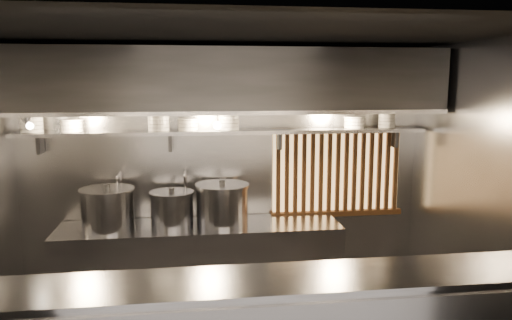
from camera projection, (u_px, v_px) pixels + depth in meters
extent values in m
plane|color=black|center=(238.00, 33.00, 3.97)|extent=(4.50, 4.50, 0.00)
plane|color=gray|center=(225.00, 172.00, 5.65)|extent=(4.50, 0.00, 4.50)
plane|color=gray|center=(487.00, 196.00, 4.49)|extent=(0.00, 3.00, 3.00)
cube|color=#9E9EA3|center=(253.00, 281.00, 3.30)|extent=(4.50, 0.56, 0.03)
cube|color=#9E9EA3|center=(201.00, 265.00, 5.40)|extent=(3.00, 0.70, 0.90)
cube|color=#9E9EA3|center=(226.00, 132.00, 5.40)|extent=(4.40, 0.34, 0.04)
cube|color=#2D2D30|center=(227.00, 81.00, 5.10)|extent=(4.40, 0.80, 0.65)
cube|color=#9E9EA3|center=(231.00, 113.00, 4.76)|extent=(4.40, 0.03, 0.04)
cube|color=#FFC572|center=(336.00, 171.00, 5.81)|extent=(1.50, 0.02, 0.92)
cube|color=brown|center=(339.00, 130.00, 5.69)|extent=(1.56, 0.06, 0.06)
cube|color=brown|center=(337.00, 213.00, 5.84)|extent=(1.56, 0.06, 0.06)
cube|color=brown|center=(278.00, 174.00, 5.67)|extent=(0.04, 0.04, 0.92)
cube|color=brown|center=(287.00, 174.00, 5.68)|extent=(0.04, 0.04, 0.92)
cube|color=brown|center=(295.00, 173.00, 5.70)|extent=(0.04, 0.04, 0.92)
cube|color=brown|center=(304.00, 173.00, 5.71)|extent=(0.04, 0.04, 0.92)
cube|color=brown|center=(312.00, 173.00, 5.72)|extent=(0.04, 0.04, 0.92)
cube|color=brown|center=(321.00, 173.00, 5.74)|extent=(0.04, 0.04, 0.92)
cube|color=brown|center=(329.00, 172.00, 5.75)|extent=(0.04, 0.04, 0.92)
cube|color=brown|center=(338.00, 172.00, 5.76)|extent=(0.04, 0.04, 0.92)
cube|color=brown|center=(346.00, 172.00, 5.78)|extent=(0.04, 0.04, 0.92)
cube|color=brown|center=(354.00, 172.00, 5.79)|extent=(0.04, 0.04, 0.92)
cube|color=brown|center=(363.00, 172.00, 5.80)|extent=(0.04, 0.04, 0.92)
cube|color=brown|center=(371.00, 171.00, 5.82)|extent=(0.04, 0.04, 0.92)
cube|color=brown|center=(379.00, 171.00, 5.83)|extent=(0.04, 0.04, 0.92)
cube|color=brown|center=(387.00, 171.00, 5.84)|extent=(0.04, 0.04, 0.92)
cube|color=brown|center=(395.00, 171.00, 5.86)|extent=(0.04, 0.04, 0.92)
cylinder|color=silver|center=(121.00, 194.00, 5.48)|extent=(0.03, 0.03, 0.48)
sphere|color=silver|center=(120.00, 173.00, 5.45)|extent=(0.04, 0.04, 0.04)
cylinder|color=silver|center=(119.00, 175.00, 5.32)|extent=(0.03, 0.26, 0.03)
sphere|color=silver|center=(117.00, 178.00, 5.19)|extent=(0.04, 0.04, 0.04)
cylinder|color=silver|center=(117.00, 184.00, 5.20)|extent=(0.03, 0.03, 0.14)
cylinder|color=silver|center=(185.00, 192.00, 5.58)|extent=(0.03, 0.03, 0.48)
sphere|color=silver|center=(185.00, 171.00, 5.54)|extent=(0.04, 0.04, 0.04)
cylinder|color=silver|center=(185.00, 174.00, 5.41)|extent=(0.03, 0.26, 0.03)
sphere|color=silver|center=(185.00, 176.00, 5.29)|extent=(0.04, 0.04, 0.04)
cylinder|color=silver|center=(185.00, 182.00, 5.30)|extent=(0.03, 0.03, 0.14)
cone|color=#9E9EA3|center=(27.00, 119.00, 4.66)|extent=(0.25, 0.27, 0.20)
sphere|color=#FFE0B2|center=(30.00, 126.00, 4.65)|extent=(0.07, 0.07, 0.07)
cylinder|color=#2D2D30|center=(29.00, 110.00, 4.74)|extent=(0.02, 0.22, 0.02)
cylinder|color=#2D2D30|center=(217.00, 118.00, 5.25)|extent=(0.01, 0.01, 0.12)
sphere|color=#FFE0B2|center=(217.00, 125.00, 5.26)|extent=(0.09, 0.09, 0.09)
cylinder|color=#9E9EA3|center=(108.00, 210.00, 5.16)|extent=(0.58, 0.58, 0.40)
cylinder|color=#9E9EA3|center=(107.00, 190.00, 5.12)|extent=(0.61, 0.61, 0.03)
cylinder|color=#2D2D30|center=(107.00, 187.00, 5.12)|extent=(0.06, 0.06, 0.04)
cylinder|color=#9E9EA3|center=(222.00, 205.00, 5.36)|extent=(0.72, 0.72, 0.40)
cylinder|color=#9E9EA3|center=(222.00, 185.00, 5.33)|extent=(0.76, 0.76, 0.03)
cylinder|color=#2D2D30|center=(222.00, 182.00, 5.32)|extent=(0.06, 0.06, 0.04)
cylinder|color=#9E9EA3|center=(172.00, 210.00, 5.29)|extent=(0.57, 0.57, 0.34)
cylinder|color=#9E9EA3|center=(172.00, 193.00, 5.26)|extent=(0.61, 0.61, 0.03)
cylinder|color=#2D2D30|center=(171.00, 190.00, 5.25)|extent=(0.06, 0.06, 0.04)
cylinder|color=white|center=(32.00, 131.00, 5.13)|extent=(0.22, 0.22, 0.03)
cylinder|color=white|center=(32.00, 127.00, 5.12)|extent=(0.22, 0.22, 0.03)
cylinder|color=white|center=(32.00, 123.00, 5.12)|extent=(0.22, 0.22, 0.03)
cylinder|color=white|center=(31.00, 119.00, 5.11)|extent=(0.22, 0.22, 0.03)
cylinder|color=white|center=(31.00, 117.00, 5.11)|extent=(0.24, 0.24, 0.01)
cylinder|color=white|center=(72.00, 130.00, 5.18)|extent=(0.23, 0.23, 0.03)
cylinder|color=white|center=(72.00, 126.00, 5.17)|extent=(0.23, 0.23, 0.03)
cylinder|color=white|center=(71.00, 123.00, 5.17)|extent=(0.23, 0.23, 0.03)
cylinder|color=white|center=(71.00, 120.00, 5.16)|extent=(0.24, 0.24, 0.01)
cylinder|color=white|center=(159.00, 129.00, 5.30)|extent=(0.22, 0.22, 0.03)
cylinder|color=white|center=(159.00, 125.00, 5.29)|extent=(0.22, 0.22, 0.03)
cylinder|color=white|center=(159.00, 122.00, 5.29)|extent=(0.22, 0.22, 0.03)
cylinder|color=white|center=(158.00, 118.00, 5.28)|extent=(0.22, 0.22, 0.03)
cylinder|color=white|center=(158.00, 116.00, 5.28)|extent=(0.24, 0.24, 0.01)
cylinder|color=white|center=(188.00, 129.00, 5.34)|extent=(0.21, 0.21, 0.03)
cylinder|color=white|center=(188.00, 125.00, 5.34)|extent=(0.21, 0.21, 0.03)
cylinder|color=white|center=(188.00, 121.00, 5.33)|extent=(0.21, 0.21, 0.03)
cylinder|color=white|center=(188.00, 119.00, 5.33)|extent=(0.23, 0.23, 0.01)
cylinder|color=white|center=(229.00, 128.00, 5.40)|extent=(0.22, 0.22, 0.03)
cylinder|color=white|center=(229.00, 125.00, 5.39)|extent=(0.22, 0.22, 0.03)
cylinder|color=white|center=(229.00, 121.00, 5.39)|extent=(0.22, 0.22, 0.03)
cylinder|color=white|center=(229.00, 118.00, 5.38)|extent=(0.22, 0.22, 0.03)
cylinder|color=white|center=(229.00, 115.00, 5.38)|extent=(0.24, 0.24, 0.01)
cylinder|color=white|center=(354.00, 126.00, 5.59)|extent=(0.22, 0.22, 0.03)
cylinder|color=white|center=(354.00, 123.00, 5.58)|extent=(0.22, 0.22, 0.03)
cylinder|color=white|center=(354.00, 120.00, 5.58)|extent=(0.22, 0.22, 0.03)
cylinder|color=white|center=(354.00, 117.00, 5.57)|extent=(0.24, 0.24, 0.01)
cylinder|color=white|center=(386.00, 126.00, 5.64)|extent=(0.18, 0.18, 0.03)
cylinder|color=white|center=(387.00, 123.00, 5.63)|extent=(0.18, 0.18, 0.03)
cylinder|color=white|center=(387.00, 119.00, 5.63)|extent=(0.18, 0.18, 0.03)
cylinder|color=white|center=(387.00, 116.00, 5.62)|extent=(0.18, 0.18, 0.03)
cylinder|color=white|center=(387.00, 113.00, 5.62)|extent=(0.20, 0.20, 0.01)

